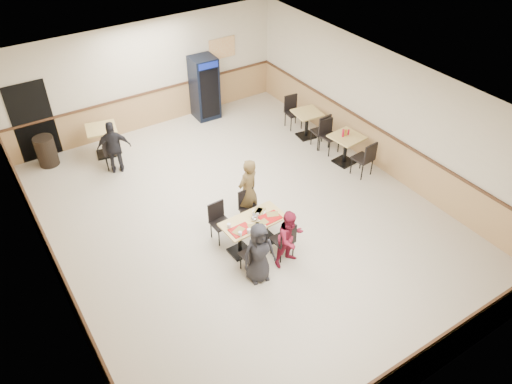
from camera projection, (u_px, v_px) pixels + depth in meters
ground at (243, 218)px, 11.19m from camera, size 10.00×10.00×0.00m
room_shell at (249, 126)px, 13.30m from camera, size 10.00×10.00×10.00m
main_table at (253, 229)px, 10.20m from camera, size 1.34×0.70×0.70m
main_chairs at (251, 231)px, 10.19m from camera, size 1.22×1.58×0.89m
diner_woman_left at (259, 253)px, 9.37m from camera, size 0.71×0.52×1.33m
diner_woman_right at (290, 238)px, 9.73m from camera, size 0.65×0.53×1.27m
diner_man_opposite at (248, 191)px, 10.72m from camera, size 0.65×0.52×1.55m
lone_diner at (114, 147)px, 12.24m from camera, size 0.88×0.58×1.40m
tabletop_clutter at (255, 221)px, 9.99m from camera, size 1.16×0.61×0.12m
side_table_near at (346, 145)px, 12.65m from camera, size 0.80×0.80×0.78m
side_table_near_chair_south at (363, 157)px, 12.25m from camera, size 0.50×0.50×0.99m
side_table_near_chair_north at (330, 135)px, 13.08m from camera, size 0.50×0.50×0.99m
side_table_far at (307, 120)px, 13.69m from camera, size 0.79×0.79×0.76m
side_table_far_chair_south at (321, 131)px, 13.30m from camera, size 0.50×0.50×0.96m
side_table_far_chair_north at (294, 112)px, 14.11m from camera, size 0.50×0.50×0.96m
condiment_caddy at (345, 133)px, 12.45m from camera, size 0.23×0.06×0.20m
back_table at (103, 137)px, 12.94m from camera, size 0.89×0.89×0.80m
back_table_chair_lone at (112, 149)px, 12.53m from camera, size 0.56×0.56×1.02m
pepsi_cooler at (205, 88)px, 14.37m from camera, size 0.72×0.73×1.84m
trash_bin at (46, 151)px, 12.66m from camera, size 0.50×0.50×0.79m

